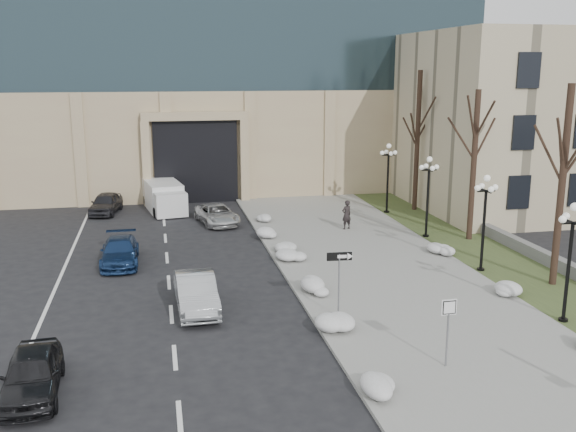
% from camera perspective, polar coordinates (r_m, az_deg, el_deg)
% --- Properties ---
extents(ground, '(160.00, 160.00, 0.00)m').
position_cam_1_polar(ground, '(18.73, 12.06, -18.20)').
color(ground, black).
rests_on(ground, ground).
extents(sidewalk, '(9.00, 40.00, 0.12)m').
position_cam_1_polar(sidewalk, '(31.83, 7.80, -4.58)').
color(sidewalk, gray).
rests_on(sidewalk, ground).
extents(curb, '(0.30, 40.00, 0.14)m').
position_cam_1_polar(curb, '(30.67, -0.19, -5.13)').
color(curb, gray).
rests_on(curb, ground).
extents(grass_strip, '(4.00, 40.00, 0.10)m').
position_cam_1_polar(grass_strip, '(34.49, 18.06, -3.75)').
color(grass_strip, '#394824').
rests_on(grass_strip, ground).
extents(stone_wall, '(0.50, 30.00, 0.70)m').
position_cam_1_polar(stone_wall, '(37.06, 19.27, -2.21)').
color(stone_wall, slate).
rests_on(stone_wall, ground).
extents(classical_building, '(22.00, 18.12, 12.00)m').
position_cam_1_polar(classical_building, '(51.50, 22.58, 8.01)').
color(classical_building, '#BDAF8E').
rests_on(classical_building, ground).
extents(car_a, '(1.83, 4.13, 1.38)m').
position_cam_1_polar(car_a, '(21.21, -21.80, -12.88)').
color(car_a, black).
rests_on(car_a, ground).
extents(car_b, '(1.69, 4.50, 1.47)m').
position_cam_1_polar(car_b, '(26.44, -8.17, -6.75)').
color(car_b, '#A9ADB1').
rests_on(car_b, ground).
extents(car_c, '(1.83, 4.47, 1.29)m').
position_cam_1_polar(car_c, '(33.26, -14.72, -3.07)').
color(car_c, navy).
rests_on(car_c, ground).
extents(car_d, '(2.83, 4.74, 1.23)m').
position_cam_1_polar(car_d, '(40.70, -6.34, 0.16)').
color(car_d, silver).
rests_on(car_d, ground).
extents(car_e, '(2.36, 4.35, 1.40)m').
position_cam_1_polar(car_e, '(45.06, -15.90, 1.10)').
color(car_e, '#2F2E34').
rests_on(car_e, ground).
extents(pedestrian, '(0.75, 0.61, 1.77)m').
position_cam_1_polar(pedestrian, '(38.75, 5.23, 0.12)').
color(pedestrian, black).
rests_on(pedestrian, sidewalk).
extents(box_truck, '(3.05, 6.39, 1.95)m').
position_cam_1_polar(box_truck, '(45.15, -10.98, 1.70)').
color(box_truck, silver).
rests_on(box_truck, ground).
extents(one_way_sign, '(1.03, 0.29, 2.75)m').
position_cam_1_polar(one_way_sign, '(24.77, 4.97, -4.29)').
color(one_way_sign, slate).
rests_on(one_way_sign, ground).
extents(keep_sign, '(0.52, 0.07, 2.42)m').
position_cam_1_polar(keep_sign, '(21.47, 14.07, -8.82)').
color(keep_sign, slate).
rests_on(keep_sign, ground).
extents(snow_clump_b, '(1.10, 1.60, 0.36)m').
position_cam_1_polar(snow_clump_b, '(19.95, 7.36, -14.95)').
color(snow_clump_b, silver).
rests_on(snow_clump_b, sidewalk).
extents(snow_clump_c, '(1.10, 1.60, 0.36)m').
position_cam_1_polar(snow_clump_c, '(23.88, 4.19, -9.99)').
color(snow_clump_c, silver).
rests_on(snow_clump_c, sidewalk).
extents(snow_clump_d, '(1.10, 1.60, 0.36)m').
position_cam_1_polar(snow_clump_d, '(27.90, 2.27, -6.51)').
color(snow_clump_d, silver).
rests_on(snow_clump_d, sidewalk).
extents(snow_clump_e, '(1.10, 1.60, 0.36)m').
position_cam_1_polar(snow_clump_e, '(32.37, 0.30, -3.72)').
color(snow_clump_e, silver).
rests_on(snow_clump_e, sidewalk).
extents(snow_clump_f, '(1.10, 1.60, 0.36)m').
position_cam_1_polar(snow_clump_f, '(37.09, -1.45, -1.54)').
color(snow_clump_f, silver).
rests_on(snow_clump_f, sidewalk).
extents(snow_clump_g, '(1.10, 1.60, 0.36)m').
position_cam_1_polar(snow_clump_g, '(40.84, -2.43, -0.19)').
color(snow_clump_g, silver).
rests_on(snow_clump_g, sidewalk).
extents(snow_clump_i, '(1.10, 1.60, 0.36)m').
position_cam_1_polar(snow_clump_i, '(29.38, 18.44, -6.17)').
color(snow_clump_i, silver).
rests_on(snow_clump_i, sidewalk).
extents(snow_clump_j, '(1.10, 1.60, 0.36)m').
position_cam_1_polar(snow_clump_j, '(34.53, 13.37, -3.00)').
color(snow_clump_j, silver).
rests_on(snow_clump_j, sidewalk).
extents(snow_clump_k, '(1.10, 1.60, 0.36)m').
position_cam_1_polar(snow_clump_k, '(34.18, -0.18, -2.80)').
color(snow_clump_k, silver).
rests_on(snow_clump_k, sidewalk).
extents(lamppost_a, '(1.18, 1.18, 4.76)m').
position_cam_1_polar(lamppost_a, '(26.34, 23.82, -2.51)').
color(lamppost_a, black).
rests_on(lamppost_a, ground).
extents(lamppost_b, '(1.18, 1.18, 4.76)m').
position_cam_1_polar(lamppost_b, '(31.67, 17.09, 0.51)').
color(lamppost_b, black).
rests_on(lamppost_b, ground).
extents(lamppost_c, '(1.18, 1.18, 4.76)m').
position_cam_1_polar(lamppost_c, '(37.38, 12.36, 2.63)').
color(lamppost_c, black).
rests_on(lamppost_c, ground).
extents(lamppost_d, '(1.18, 1.18, 4.76)m').
position_cam_1_polar(lamppost_d, '(43.31, 8.89, 4.17)').
color(lamppost_d, black).
rests_on(lamppost_d, ground).
extents(tree_near, '(3.20, 3.20, 9.00)m').
position_cam_1_polar(tree_near, '(30.28, 23.37, 4.76)').
color(tree_near, black).
rests_on(tree_near, ground).
extents(tree_mid, '(3.20, 3.20, 8.50)m').
position_cam_1_polar(tree_mid, '(37.10, 16.29, 6.13)').
color(tree_mid, black).
rests_on(tree_mid, ground).
extents(tree_far, '(3.20, 3.20, 9.50)m').
position_cam_1_polar(tree_far, '(44.23, 11.50, 8.26)').
color(tree_far, black).
rests_on(tree_far, ground).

